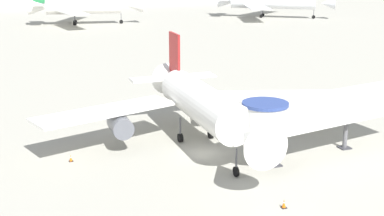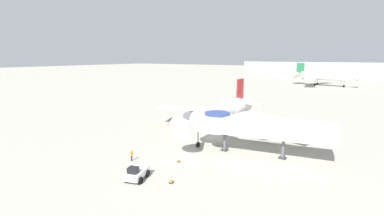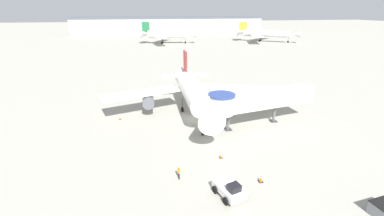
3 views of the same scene
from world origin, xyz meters
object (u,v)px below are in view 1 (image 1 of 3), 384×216
background_jet_green_tail (81,6)px  jet_bridge (317,111)px  main_airplane (200,103)px  background_jet_gold_tail (270,2)px  traffic_cone_near_nose (284,204)px  traffic_cone_port_wing (71,158)px

background_jet_green_tail → jet_bridge: bearing=-168.2°
main_airplane → background_jet_green_tail: bearing=87.9°
main_airplane → jet_bridge: 11.33m
background_jet_gold_tail → traffic_cone_near_nose: bearing=-172.2°
traffic_cone_port_wing → background_jet_gold_tail: bearing=52.9°
background_jet_gold_tail → jet_bridge: bearing=-170.7°
jet_bridge → background_jet_green_tail: background_jet_green_tail is taller
jet_bridge → background_jet_green_tail: (-2.79, 112.68, 0.59)m
main_airplane → traffic_cone_port_wing: 13.63m
main_airplane → traffic_cone_port_wing: size_ratio=51.46×
main_airplane → traffic_cone_port_wing: bearing=-178.4°
traffic_cone_near_nose → background_jet_gold_tail: (64.15, 118.42, 4.45)m
jet_bridge → traffic_cone_port_wing: size_ratio=29.69×
traffic_cone_port_wing → background_jet_green_tail: 107.69m
traffic_cone_near_nose → background_jet_gold_tail: 134.76m
traffic_cone_port_wing → background_jet_gold_tail: background_jet_gold_tail is taller
traffic_cone_near_nose → background_jet_green_tail: 121.56m
traffic_cone_port_wing → background_jet_green_tail: bearing=79.7°
jet_bridge → background_jet_gold_tail: size_ratio=0.58×
traffic_cone_near_nose → background_jet_green_tail: size_ratio=0.02×
main_airplane → jet_bridge: size_ratio=1.73×
traffic_cone_port_wing → jet_bridge: bearing=-17.2°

